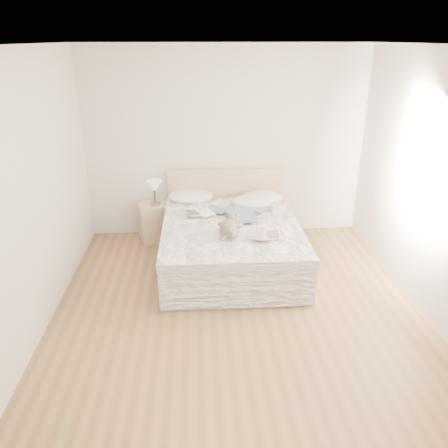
{
  "coord_description": "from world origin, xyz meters",
  "views": [
    {
      "loc": [
        -0.4,
        -3.93,
        2.75
      ],
      "look_at": [
        -0.09,
        1.05,
        0.62
      ],
      "focal_mm": 35.0,
      "sensor_mm": 36.0,
      "label": 1
    }
  ],
  "objects": [
    {
      "name": "childrens_book",
      "position": [
        0.37,
        0.65,
        0.63
      ],
      "size": [
        0.38,
        0.28,
        0.02
      ],
      "primitive_type": "cube",
      "rotation": [
        0.0,
        0.0,
        -0.1
      ],
      "color": "#F3E9C5",
      "rests_on": "bed"
    },
    {
      "name": "wall_left",
      "position": [
        -2.0,
        0.0,
        1.35
      ],
      "size": [
        0.02,
        4.5,
        2.7
      ],
      "primitive_type": "cube",
      "color": "silver",
      "rests_on": "ground"
    },
    {
      "name": "window",
      "position": [
        1.99,
        0.3,
        1.45
      ],
      "size": [
        0.02,
        1.3,
        1.1
      ],
      "primitive_type": "cube",
      "color": "white",
      "rests_on": "wall_right"
    },
    {
      "name": "pillow_left",
      "position": [
        -0.52,
        2.05,
        0.64
      ],
      "size": [
        0.66,
        0.47,
        0.19
      ],
      "primitive_type": "ellipsoid",
      "rotation": [
        0.0,
        0.0,
        -0.04
      ],
      "color": "white",
      "rests_on": "bed"
    },
    {
      "name": "table_lamp",
      "position": [
        -1.02,
        1.97,
        0.81
      ],
      "size": [
        0.23,
        0.23,
        0.35
      ],
      "color": "#4A4640",
      "rests_on": "nightstand"
    },
    {
      "name": "pillow_right",
      "position": [
        0.51,
        1.96,
        0.64
      ],
      "size": [
        0.62,
        0.46,
        0.18
      ],
      "primitive_type": "ellipsoid",
      "rotation": [
        0.0,
        0.0,
        -0.08
      ],
      "color": "white",
      "rests_on": "bed"
    },
    {
      "name": "ceiling",
      "position": [
        0.0,
        0.0,
        2.7
      ],
      "size": [
        4.0,
        4.5,
        0.0
      ],
      "primitive_type": "cube",
      "color": "white",
      "rests_on": "ground"
    },
    {
      "name": "bed",
      "position": [
        0.0,
        1.19,
        0.31
      ],
      "size": [
        1.72,
        2.14,
        1.0
      ],
      "color": "tan",
      "rests_on": "floor"
    },
    {
      "name": "floor",
      "position": [
        0.0,
        0.0,
        0.0
      ],
      "size": [
        4.0,
        4.5,
        0.0
      ],
      "primitive_type": "cube",
      "color": "brown",
      "rests_on": "ground"
    },
    {
      "name": "wall_back",
      "position": [
        0.0,
        2.25,
        1.35
      ],
      "size": [
        4.0,
        0.02,
        2.7
      ],
      "primitive_type": "cube",
      "color": "silver",
      "rests_on": "ground"
    },
    {
      "name": "pillow_middle",
      "position": [
        0.33,
        1.76,
        0.64
      ],
      "size": [
        0.65,
        0.54,
        0.17
      ],
      "primitive_type": "ellipsoid",
      "rotation": [
        0.0,
        0.0,
        -0.29
      ],
      "color": "white",
      "rests_on": "bed"
    },
    {
      "name": "nightstand",
      "position": [
        -1.04,
        2.0,
        0.28
      ],
      "size": [
        0.55,
        0.51,
        0.56
      ],
      "primitive_type": "cube",
      "rotation": [
        0.0,
        0.0,
        0.3
      ],
      "color": "tan",
      "rests_on": "floor"
    },
    {
      "name": "photo_book",
      "position": [
        -0.39,
        1.4,
        0.63
      ],
      "size": [
        0.42,
        0.36,
        0.03
      ],
      "primitive_type": "cube",
      "rotation": [
        0.0,
        0.0,
        0.41
      ],
      "color": "white",
      "rests_on": "bed"
    },
    {
      "name": "blouse",
      "position": [
        0.14,
        1.35,
        0.63
      ],
      "size": [
        0.62,
        0.66,
        0.02
      ],
      "primitive_type": null,
      "rotation": [
        0.0,
        0.0,
        -0.02
      ],
      "color": "#435A75",
      "rests_on": "bed"
    },
    {
      "name": "wall_right",
      "position": [
        2.0,
        0.0,
        1.35
      ],
      "size": [
        0.02,
        4.5,
        2.7
      ],
      "primitive_type": "cube",
      "color": "silver",
      "rests_on": "ground"
    },
    {
      "name": "teddy_bear",
      "position": [
        -0.06,
        0.74,
        0.65
      ],
      "size": [
        0.33,
        0.41,
        0.19
      ],
      "primitive_type": null,
      "rotation": [
        0.0,
        0.0,
        -0.23
      ],
      "color": "#6A6250",
      "rests_on": "bed"
    },
    {
      "name": "wall_front",
      "position": [
        0.0,
        -2.25,
        1.35
      ],
      "size": [
        4.0,
        0.02,
        2.7
      ],
      "primitive_type": "cube",
      "color": "silver",
      "rests_on": "ground"
    }
  ]
}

